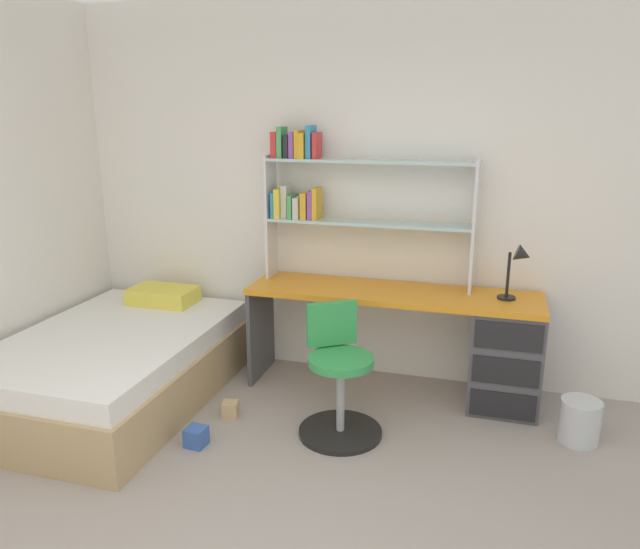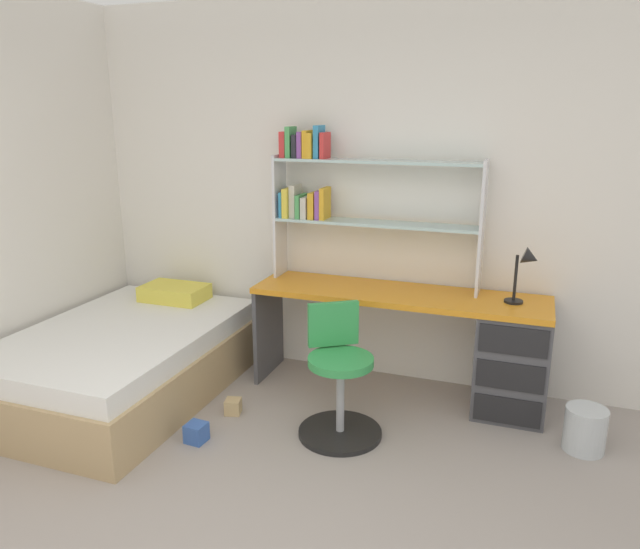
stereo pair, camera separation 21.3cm
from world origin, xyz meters
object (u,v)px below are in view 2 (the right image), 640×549
at_px(swivel_chair, 339,385).
at_px(toy_block_natural_1, 233,406).
at_px(bookshelf_hutch, 342,191).
at_px(desk_lamp, 527,267).
at_px(desk, 477,346).
at_px(bed_platform, 124,360).
at_px(toy_block_blue_0, 196,433).
at_px(waste_bin, 585,429).

relative_size(swivel_chair, toy_block_natural_1, 8.10).
relative_size(bookshelf_hutch, toy_block_natural_1, 14.76).
bearing_deg(desk_lamp, desk, 178.14).
bearing_deg(bed_platform, desk_lamp, 13.84).
bearing_deg(bed_platform, desk, 15.54).
xyz_separation_m(bookshelf_hutch, swivel_chair, (0.26, -0.82, -1.08)).
bearing_deg(bed_platform, toy_block_blue_0, -26.56).
bearing_deg(bed_platform, bookshelf_hutch, 30.79).
bearing_deg(waste_bin, desk, 151.96).
xyz_separation_m(desk_lamp, bed_platform, (-2.63, -0.65, -0.76)).
bearing_deg(bookshelf_hutch, toy_block_natural_1, -120.24).
bearing_deg(toy_block_blue_0, desk_lamp, 30.42).
bearing_deg(toy_block_blue_0, desk, 34.83).
relative_size(desk, desk_lamp, 5.25).
relative_size(bed_platform, waste_bin, 7.00).
bearing_deg(waste_bin, bookshelf_hutch, 163.09).
bearing_deg(toy_block_blue_0, swivel_chair, 26.95).
bearing_deg(toy_block_natural_1, swivel_chair, 0.75).
bearing_deg(swivel_chair, desk_lamp, 32.92).
bearing_deg(swivel_chair, bookshelf_hutch, 107.34).
relative_size(desk_lamp, toy_block_natural_1, 3.83).
bearing_deg(desk_lamp, toy_block_natural_1, -159.14).
relative_size(desk, waste_bin, 7.51).
distance_m(desk_lamp, swivel_chair, 1.39).
distance_m(bookshelf_hutch, bed_platform, 1.95).
bearing_deg(toy_block_blue_0, bookshelf_hutch, 66.54).
bearing_deg(swivel_chair, toy_block_natural_1, -179.25).
bearing_deg(swivel_chair, desk, 41.71).
relative_size(desk_lamp, waste_bin, 1.43).
distance_m(bed_platform, waste_bin, 3.05).
distance_m(bed_platform, toy_block_natural_1, 0.89).
height_order(desk_lamp, waste_bin, desk_lamp).
relative_size(swivel_chair, bed_platform, 0.43).
bearing_deg(bed_platform, waste_bin, 5.49).
distance_m(waste_bin, toy_block_blue_0, 2.33).
height_order(desk_lamp, toy_block_natural_1, desk_lamp).
relative_size(swivel_chair, waste_bin, 3.03).
xyz_separation_m(desk, desk_lamp, (0.27, -0.01, 0.58)).
xyz_separation_m(desk_lamp, waste_bin, (0.41, -0.35, -0.87)).
xyz_separation_m(desk, bed_platform, (-2.36, -0.66, -0.18)).
relative_size(desk, swivel_chair, 2.48).
distance_m(desk, bed_platform, 2.45).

